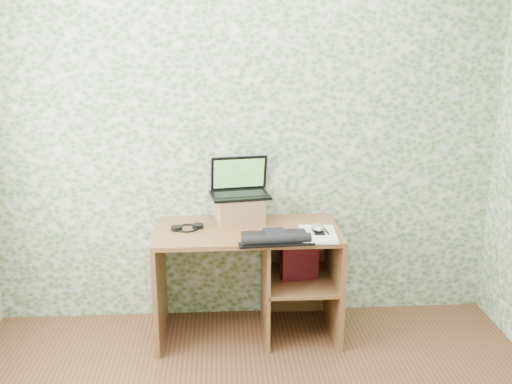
{
  "coord_description": "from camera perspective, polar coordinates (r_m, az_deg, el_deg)",
  "views": [
    {
      "loc": [
        -0.17,
        -2.07,
        2.0
      ],
      "look_at": [
        0.05,
        1.39,
        1.02
      ],
      "focal_mm": 40.0,
      "sensor_mm": 36.0,
      "label": 1
    }
  ],
  "objects": [
    {
      "name": "laptop",
      "position": [
        3.83,
        -1.67,
        0.59
      ],
      "size": [
        0.42,
        0.32,
        0.26
      ],
      "rotation": [
        0.0,
        0.0,
        0.16
      ],
      "color": "black",
      "rests_on": "riser"
    },
    {
      "name": "riser",
      "position": [
        3.83,
        -1.63,
        -1.75
      ],
      "size": [
        0.34,
        0.3,
        0.18
      ],
      "primitive_type": "cube",
      "rotation": [
        0.0,
        0.0,
        0.16
      ],
      "color": "olive",
      "rests_on": "desk"
    },
    {
      "name": "mouse",
      "position": [
        3.64,
        6.24,
        -3.7
      ],
      "size": [
        0.08,
        0.13,
        0.04
      ],
      "primitive_type": "ellipsoid",
      "rotation": [
        0.0,
        0.0,
        0.05
      ],
      "color": "#B7B7BA",
      "rests_on": "notepad"
    },
    {
      "name": "desk",
      "position": [
        3.85,
        0.3,
        -7.34
      ],
      "size": [
        1.2,
        0.6,
        0.75
      ],
      "color": "brown",
      "rests_on": "floor"
    },
    {
      "name": "keyboard",
      "position": [
        3.51,
        1.96,
        -4.58
      ],
      "size": [
        0.47,
        0.26,
        0.06
      ],
      "rotation": [
        0.0,
        0.0,
        0.08
      ],
      "color": "black",
      "rests_on": "desk"
    },
    {
      "name": "red_box",
      "position": [
        3.83,
        4.37,
        -6.6
      ],
      "size": [
        0.26,
        0.12,
        0.3
      ],
      "primitive_type": "cube",
      "rotation": [
        0.0,
        0.0,
        0.15
      ],
      "color": "maroon",
      "rests_on": "desk"
    },
    {
      "name": "pen",
      "position": [
        3.68,
        6.98,
        -3.8
      ],
      "size": [
        0.02,
        0.16,
        0.01
      ],
      "primitive_type": "cylinder",
      "rotation": [
        1.57,
        0.0,
        0.07
      ],
      "color": "black",
      "rests_on": "notepad"
    },
    {
      "name": "wall_back",
      "position": [
        3.88,
        -1.13,
        5.48
      ],
      "size": [
        3.5,
        0.0,
        3.5
      ],
      "primitive_type": "plane",
      "rotation": [
        1.57,
        0.0,
        0.0
      ],
      "color": "silver",
      "rests_on": "ground"
    },
    {
      "name": "headphones",
      "position": [
        3.75,
        -6.88,
        -3.55
      ],
      "size": [
        0.21,
        0.19,
        0.03
      ],
      "rotation": [
        0.0,
        0.0,
        0.25
      ],
      "color": "black",
      "rests_on": "desk"
    },
    {
      "name": "notepad",
      "position": [
        3.63,
        6.22,
        -4.23
      ],
      "size": [
        0.25,
        0.34,
        0.01
      ],
      "primitive_type": "cube",
      "rotation": [
        0.0,
        0.0,
        -0.07
      ],
      "color": "white",
      "rests_on": "desk"
    }
  ]
}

